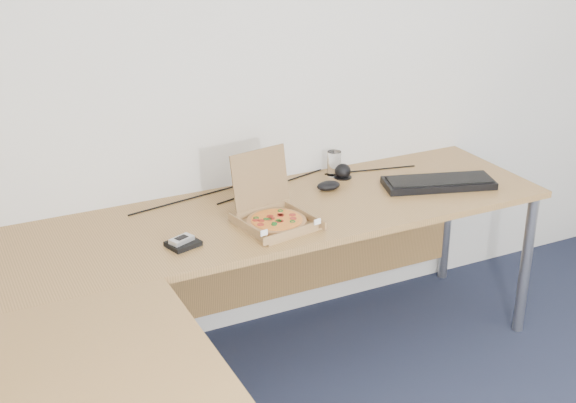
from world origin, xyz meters
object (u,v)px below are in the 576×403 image
drinking_glass (334,163)px  keyboard (439,183)px  pizza_box (275,217)px  desk (232,280)px  wallet (183,244)px

drinking_glass → keyboard: bearing=-43.4°
pizza_box → drinking_glass: bearing=27.6°
desk → wallet: 0.30m
wallet → keyboard: bearing=-12.7°
keyboard → wallet: size_ratio=4.30×
drinking_glass → desk: bearing=-139.5°
drinking_glass → keyboard: (0.35, -0.33, -0.04)m
pizza_box → wallet: size_ratio=2.69×
pizza_box → drinking_glass: 0.62m
desk → drinking_glass: drinking_glass is taller
keyboard → wallet: (-1.24, -0.07, -0.01)m
pizza_box → wallet: 0.40m
pizza_box → wallet: bearing=172.8°
pizza_box → drinking_glass: pizza_box is taller
keyboard → desk: bearing=-145.6°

